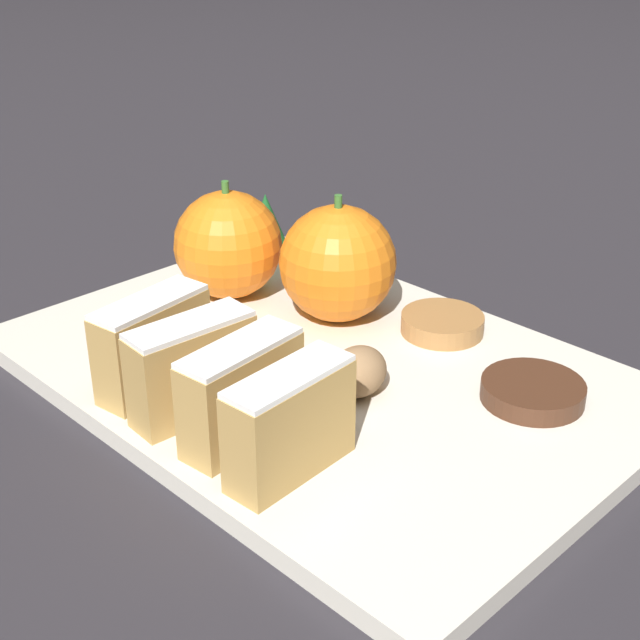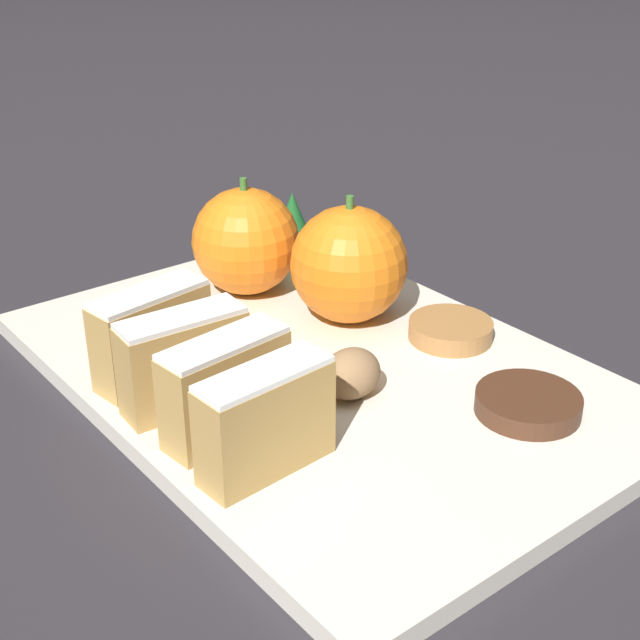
# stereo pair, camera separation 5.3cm
# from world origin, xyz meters

# --- Properties ---
(ground_plane) EXTENTS (6.00, 6.00, 0.00)m
(ground_plane) POSITION_xyz_m (0.00, 0.00, 0.00)
(ground_plane) COLOR #28262B
(serving_platter) EXTENTS (0.26, 0.38, 0.01)m
(serving_platter) POSITION_xyz_m (0.00, 0.00, 0.01)
(serving_platter) COLOR silver
(serving_platter) RESTS_ON ground_plane
(stollen_slice_front) EXTENTS (0.07, 0.03, 0.06)m
(stollen_slice_front) POSITION_xyz_m (-0.09, -0.07, 0.04)
(stollen_slice_front) COLOR tan
(stollen_slice_front) RESTS_ON serving_platter
(stollen_slice_second) EXTENTS (0.07, 0.03, 0.06)m
(stollen_slice_second) POSITION_xyz_m (-0.09, -0.03, 0.04)
(stollen_slice_second) COLOR tan
(stollen_slice_second) RESTS_ON serving_platter
(stollen_slice_third) EXTENTS (0.07, 0.03, 0.06)m
(stollen_slice_third) POSITION_xyz_m (-0.09, 0.01, 0.04)
(stollen_slice_third) COLOR tan
(stollen_slice_third) RESTS_ON serving_platter
(stollen_slice_fourth) EXTENTS (0.07, 0.03, 0.06)m
(stollen_slice_fourth) POSITION_xyz_m (-0.09, 0.05, 0.04)
(stollen_slice_fourth) COLOR tan
(stollen_slice_fourth) RESTS_ON serving_platter
(orange_near) EXTENTS (0.08, 0.08, 0.08)m
(orange_near) POSITION_xyz_m (0.03, 0.12, 0.05)
(orange_near) COLOR orange
(orange_near) RESTS_ON serving_platter
(orange_far) EXTENTS (0.08, 0.08, 0.09)m
(orange_far) POSITION_xyz_m (0.05, 0.04, 0.05)
(orange_far) COLOR orange
(orange_far) RESTS_ON serving_platter
(walnut) EXTENTS (0.04, 0.03, 0.03)m
(walnut) POSITION_xyz_m (-0.01, -0.04, 0.03)
(walnut) COLOR #8E6B47
(walnut) RESTS_ON serving_platter
(chocolate_cookie) EXTENTS (0.06, 0.06, 0.01)m
(chocolate_cookie) POSITION_xyz_m (0.06, -0.11, 0.02)
(chocolate_cookie) COLOR #472819
(chocolate_cookie) RESTS_ON serving_platter
(gingerbread_cookie) EXTENTS (0.05, 0.05, 0.01)m
(gingerbread_cookie) POSITION_xyz_m (0.09, -0.03, 0.02)
(gingerbread_cookie) COLOR #A3703D
(gingerbread_cookie) RESTS_ON serving_platter
(evergreen_sprig) EXTENTS (0.04, 0.04, 0.05)m
(evergreen_sprig) POSITION_xyz_m (0.10, 0.16, 0.04)
(evergreen_sprig) COLOR #195623
(evergreen_sprig) RESTS_ON serving_platter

